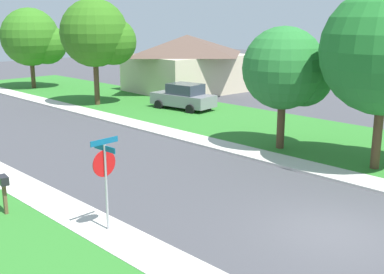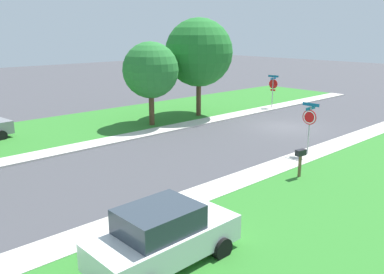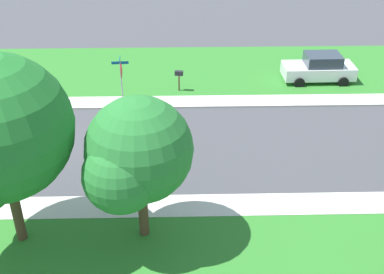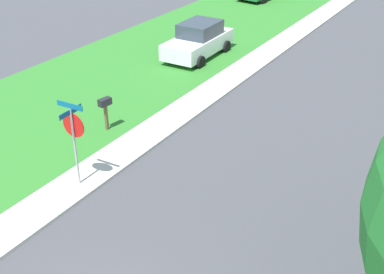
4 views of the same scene
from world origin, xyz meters
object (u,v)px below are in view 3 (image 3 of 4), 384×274
object	(u,v)px
car_white_driveway_right	(319,68)
mailbox	(179,76)
tree_across_right	(135,156)
stop_sign_far_corner	(121,73)

from	to	relation	value
car_white_driveway_right	mailbox	distance (m)	8.69
tree_across_right	stop_sign_far_corner	bearing A→B (deg)	-171.40
stop_sign_far_corner	car_white_driveway_right	world-z (taller)	stop_sign_far_corner
mailbox	stop_sign_far_corner	bearing A→B (deg)	-63.28
car_white_driveway_right	stop_sign_far_corner	bearing A→B (deg)	-76.29
stop_sign_far_corner	mailbox	world-z (taller)	stop_sign_far_corner
car_white_driveway_right	tree_across_right	bearing A→B (deg)	-35.78
tree_across_right	mailbox	xyz separation A→B (m)	(-12.68, 1.47, -2.63)
stop_sign_far_corner	tree_across_right	xyz separation A→B (m)	(11.09, 1.68, 1.76)
stop_sign_far_corner	car_white_driveway_right	size ratio (longest dim) A/B	0.64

